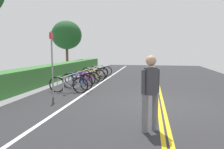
{
  "coord_description": "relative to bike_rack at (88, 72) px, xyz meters",
  "views": [
    {
      "loc": [
        -7.63,
        0.38,
        1.89
      ],
      "look_at": [
        3.19,
        2.29,
        0.62
      ],
      "focal_mm": 34.84,
      "sensor_mm": 36.0,
      "label": 1
    }
  ],
  "objects": [
    {
      "name": "bicycle_4",
      "position": [
        0.46,
        -0.11,
        -0.24
      ],
      "size": [
        0.46,
        1.7,
        0.73
      ],
      "color": "black",
      "rests_on": "ground_plane"
    },
    {
      "name": "pedestrian",
      "position": [
        -7.25,
        -3.59,
        0.44
      ],
      "size": [
        0.33,
        0.41,
        1.76
      ],
      "color": "slate",
      "rests_on": "ground_plane"
    },
    {
      "name": "hedge_backdrop",
      "position": [
        1.5,
        2.35,
        -0.1
      ],
      "size": [
        16.43,
        1.05,
        0.97
      ],
      "primitive_type": "cube",
      "color": "#387533",
      "rests_on": "ground_plane"
    },
    {
      "name": "centre_line_yellow_outer",
      "position": [
        -4.58,
        -3.87,
        -0.58
      ],
      "size": [
        34.07,
        0.1,
        0.0
      ],
      "primitive_type": "cube",
      "color": "gold",
      "rests_on": "ground_plane"
    },
    {
      "name": "bicycle_5",
      "position": [
        1.44,
        0.0,
        -0.22
      ],
      "size": [
        0.46,
        1.77,
        0.77
      ],
      "color": "black",
      "rests_on": "ground_plane"
    },
    {
      "name": "centre_line_yellow_inner",
      "position": [
        -4.58,
        -4.03,
        -0.58
      ],
      "size": [
        34.07,
        0.1,
        0.0
      ],
      "primitive_type": "cube",
      "color": "gold",
      "rests_on": "ground_plane"
    },
    {
      "name": "bicycle_0",
      "position": [
        -3.2,
        -0.03,
        -0.24
      ],
      "size": [
        0.46,
        1.8,
        0.74
      ],
      "color": "black",
      "rests_on": "ground_plane"
    },
    {
      "name": "bike_rack",
      "position": [
        0.0,
        0.0,
        0.0
      ],
      "size": [
        7.48,
        0.05,
        0.77
      ],
      "color": "#9EA0A5",
      "rests_on": "ground_plane"
    },
    {
      "name": "bicycle_2",
      "position": [
        -1.33,
        0.07,
        -0.25
      ],
      "size": [
        0.46,
        1.66,
        0.71
      ],
      "color": "black",
      "rests_on": "ground_plane"
    },
    {
      "name": "ground_plane",
      "position": [
        -4.58,
        -3.95,
        -0.61
      ],
      "size": [
        37.86,
        10.52,
        0.05
      ],
      "primitive_type": "cube",
      "color": "#2B2B2D"
    },
    {
      "name": "bicycle_3",
      "position": [
        -0.49,
        0.02,
        -0.26
      ],
      "size": [
        0.46,
        1.7,
        0.69
      ],
      "color": "black",
      "rests_on": "ground_plane"
    },
    {
      "name": "bicycle_1",
      "position": [
        -2.32,
        -0.11,
        -0.22
      ],
      "size": [
        0.67,
        1.74,
        0.78
      ],
      "color": "black",
      "rests_on": "ground_plane"
    },
    {
      "name": "sign_post_near",
      "position": [
        -4.31,
        0.19,
        0.96
      ],
      "size": [
        0.36,
        0.06,
        2.59
      ],
      "color": "gray",
      "rests_on": "ground_plane"
    },
    {
      "name": "bike_lane_stripe_white",
      "position": [
        -4.58,
        -0.81,
        -0.58
      ],
      "size": [
        34.07,
        0.12,
        0.0
      ],
      "primitive_type": "cube",
      "color": "white",
      "rests_on": "ground_plane"
    },
    {
      "name": "bicycle_6",
      "position": [
        2.29,
        0.09,
        -0.26
      ],
      "size": [
        0.46,
        1.67,
        0.69
      ],
      "color": "black",
      "rests_on": "ground_plane"
    },
    {
      "name": "bicycle_7",
      "position": [
        3.24,
        0.05,
        -0.25
      ],
      "size": [
        0.46,
        1.76,
        0.72
      ],
      "color": "black",
      "rests_on": "ground_plane"
    },
    {
      "name": "tree_mid",
      "position": [
        7.72,
        4.36,
        2.67
      ],
      "size": [
        2.86,
        2.86,
        4.61
      ],
      "color": "brown",
      "rests_on": "ground_plane"
    }
  ]
}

